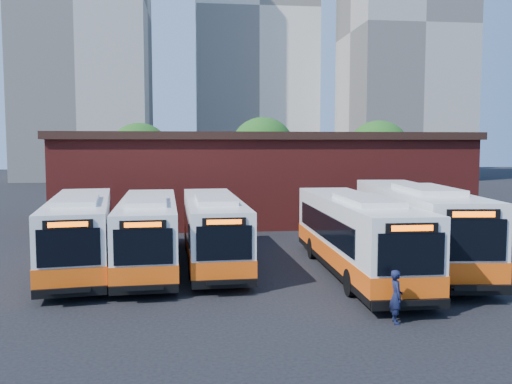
{
  "coord_description": "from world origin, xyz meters",
  "views": [
    {
      "loc": [
        -5.2,
        -20.18,
        5.54
      ],
      "look_at": [
        -2.18,
        4.92,
        3.35
      ],
      "focal_mm": 38.0,
      "sensor_mm": 36.0,
      "label": 1
    }
  ],
  "objects": [
    {
      "name": "tower_right",
      "position": [
        30.0,
        68.0,
        24.34
      ],
      "size": [
        18.0,
        18.0,
        49.2
      ],
      "color": "#ACA79E",
      "rests_on": "ground"
    },
    {
      "name": "tower_center",
      "position": [
        7.0,
        86.0,
        30.34
      ],
      "size": [
        22.0,
        20.0,
        61.2
      ],
      "color": "silver",
      "rests_on": "ground"
    },
    {
      "name": "ground",
      "position": [
        0.0,
        0.0,
        0.0
      ],
      "size": [
        220.0,
        220.0,
        0.0
      ],
      "primitive_type": "plane",
      "color": "black"
    },
    {
      "name": "tree_mid",
      "position": [
        2.0,
        34.0,
        5.08
      ],
      "size": [
        6.56,
        6.56,
        8.36
      ],
      "color": "#382314",
      "rests_on": "ground"
    },
    {
      "name": "bus_west",
      "position": [
        -7.16,
        4.76,
        1.48
      ],
      "size": [
        3.0,
        12.07,
        3.26
      ],
      "rotation": [
        0.0,
        0.0,
        0.05
      ],
      "color": "white",
      "rests_on": "ground"
    },
    {
      "name": "tower_left",
      "position": [
        -22.0,
        72.0,
        27.84
      ],
      "size": [
        20.0,
        18.0,
        56.2
      ],
      "color": "#ACA79E",
      "rests_on": "ground"
    },
    {
      "name": "tree_east",
      "position": [
        13.0,
        31.0,
        4.83
      ],
      "size": [
        6.24,
        6.24,
        7.96
      ],
      "color": "#382314",
      "rests_on": "ground"
    },
    {
      "name": "tree_west",
      "position": [
        -10.0,
        32.0,
        4.64
      ],
      "size": [
        6.0,
        6.0,
        7.65
      ],
      "color": "#382314",
      "rests_on": "ground"
    },
    {
      "name": "bus_east",
      "position": [
        5.21,
        3.94,
        1.7
      ],
      "size": [
        4.23,
        13.91,
        3.74
      ],
      "rotation": [
        0.0,
        0.0,
        -0.11
      ],
      "color": "white",
      "rests_on": "ground"
    },
    {
      "name": "bus_midwest",
      "position": [
        -4.2,
        5.18,
        1.47
      ],
      "size": [
        2.85,
        11.99,
        3.24
      ],
      "rotation": [
        0.0,
        0.0,
        0.03
      ],
      "color": "white",
      "rests_on": "ground"
    },
    {
      "name": "bus_mideast",
      "position": [
        1.81,
        2.18,
        1.57
      ],
      "size": [
        2.81,
        12.76,
        3.46
      ],
      "rotation": [
        0.0,
        0.0,
        -0.01
      ],
      "color": "white",
      "rests_on": "ground"
    },
    {
      "name": "bus_farwest",
      "position": [
        -10.19,
        4.76,
        1.52
      ],
      "size": [
        4.06,
        12.45,
        3.34
      ],
      "rotation": [
        0.0,
        0.0,
        0.13
      ],
      "color": "white",
      "rests_on": "ground"
    },
    {
      "name": "transit_worker",
      "position": [
        1.11,
        -4.32,
        0.84
      ],
      "size": [
        0.47,
        0.65,
        1.68
      ],
      "primitive_type": "imported",
      "rotation": [
        0.0,
        0.0,
        1.46
      ],
      "color": "#121734",
      "rests_on": "ground"
    },
    {
      "name": "depot_building",
      "position": [
        0.0,
        20.0,
        3.26
      ],
      "size": [
        28.6,
        12.6,
        6.4
      ],
      "color": "maroon",
      "rests_on": "ground"
    }
  ]
}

